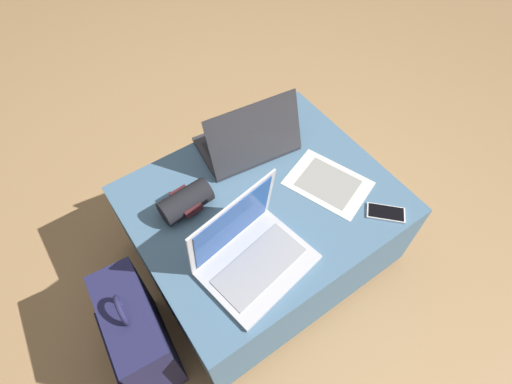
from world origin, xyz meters
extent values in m
plane|color=tan|center=(0.00, 0.00, 0.00)|extent=(14.00, 14.00, 0.00)
cube|color=#2A3D4E|center=(0.00, 0.00, 0.03)|extent=(0.91, 0.75, 0.05)
cube|color=slate|center=(0.00, 0.00, 0.24)|extent=(0.94, 0.78, 0.38)
cube|color=silver|center=(-0.17, -0.21, 0.44)|extent=(0.39, 0.31, 0.02)
cube|color=#9E9EA3|center=(-0.17, -0.22, 0.45)|extent=(0.32, 0.19, 0.00)
cube|color=silver|center=(-0.19, -0.10, 0.58)|extent=(0.35, 0.09, 0.26)
cube|color=#1E4799|center=(-0.19, -0.10, 0.58)|extent=(0.31, 0.08, 0.23)
cube|color=#333338|center=(0.10, 0.26, 0.44)|extent=(0.40, 0.29, 0.02)
cube|color=#232328|center=(0.10, 0.26, 0.45)|extent=(0.34, 0.18, 0.00)
cube|color=#333338|center=(0.09, 0.18, 0.56)|extent=(0.38, 0.13, 0.23)
cube|color=black|center=(0.09, 0.18, 0.56)|extent=(0.34, 0.12, 0.21)
cube|color=white|center=(0.32, -0.30, 0.44)|extent=(0.14, 0.14, 0.01)
cube|color=black|center=(0.32, -0.30, 0.44)|extent=(0.13, 0.13, 0.00)
cube|color=#23234C|center=(-0.60, -0.10, 0.21)|extent=(0.18, 0.37, 0.42)
cube|color=#1E1E41|center=(-0.69, -0.09, 0.13)|extent=(0.08, 0.29, 0.19)
torus|color=#23234C|center=(-0.60, -0.10, 0.45)|extent=(0.02, 0.10, 0.10)
cube|color=silver|center=(0.24, -0.08, 0.43)|extent=(0.30, 0.35, 0.00)
cube|color=gray|center=(0.24, -0.08, 0.43)|extent=(0.23, 0.25, 0.00)
cylinder|color=black|center=(-0.25, 0.12, 0.48)|extent=(0.19, 0.10, 0.09)
cube|color=#441B20|center=(-0.25, 0.12, 0.48)|extent=(0.07, 0.12, 0.03)
camera|label=1|loc=(-0.50, -0.66, 1.65)|focal=28.00mm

